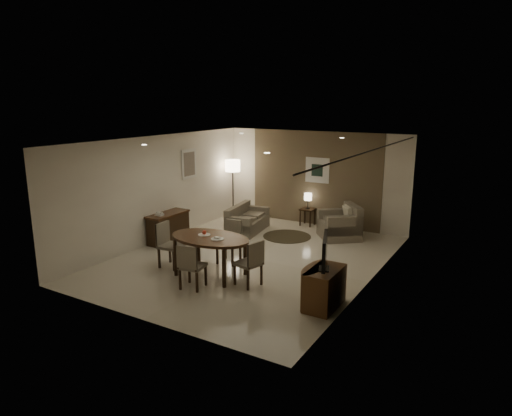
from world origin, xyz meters
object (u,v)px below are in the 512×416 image
Objects in this scene: sofa at (248,219)px; side_table at (307,217)px; chair_left at (171,245)px; dining_table at (210,256)px; chair_near at (193,265)px; armchair at (339,222)px; console_desk at (168,227)px; tv_cabinet at (324,288)px; chair_far at (229,242)px; floor_lamp at (233,189)px; chair_right at (248,263)px.

sofa is 3.02× the size of side_table.
chair_left is 1.95× the size of side_table.
dining_table is 0.71m from chair_near.
armchair is at bearing -83.91° from sofa.
console_desk is 3.11m from chair_near.
chair_near is at bearing -125.50° from chair_left.
console_desk is 5.11m from tv_cabinet.
console_desk is 2.26m from chair_far.
chair_left is at bearing -143.65° from chair_far.
floor_lamp is (-2.30, 4.89, 0.44)m from chair_near.
chair_right is (-1.66, 0.14, 0.11)m from tv_cabinet.
chair_left reaches higher than armchair.
sofa is at bearing -41.37° from floor_lamp.
chair_far is 3.75m from side_table.
chair_near is at bearing -64.85° from floor_lamp.
chair_near reaches higher than armchair.
tv_cabinet is 0.51× the size of dining_table.
side_table is at bearing 53.28° from console_desk.
tv_cabinet is at bearing -4.20° from dining_table.
tv_cabinet is 1.67m from chair_right.
chair_right is at bearing 175.04° from tv_cabinet.
floor_lamp reaches higher than chair_near.
chair_far reaches higher than side_table.
tv_cabinet is 3.63m from chair_left.
console_desk is 1.23× the size of chair_left.
chair_near is at bearing -90.44° from side_table.
dining_table is 4.76m from floor_lamp.
sofa reaches higher than tv_cabinet.
armchair is at bearing -35.93° from chair_left.
tv_cabinet is at bearing -96.93° from chair_left.
dining_table reaches higher than console_desk.
dining_table is 1.94× the size of chair_near.
tv_cabinet is at bearing -62.48° from side_table.
chair_near reaches higher than console_desk.
armchair reaches higher than tv_cabinet.
sofa is at bearing -130.82° from side_table.
console_desk is at bearing 137.31° from sofa.
chair_right reaches higher than tv_cabinet.
chair_far is 0.53× the size of floor_lamp.
armchair is (1.45, 3.03, -0.03)m from chair_far.
dining_table is 0.95m from chair_right.
chair_far is at bearing -115.82° from chair_right.
sofa is at bearing 137.35° from tv_cabinet.
side_table is 0.28× the size of floor_lamp.
chair_left is at bearing -74.28° from floor_lamp.
chair_left reaches higher than chair_far.
chair_right is 0.61× the size of sofa.
chair_far is 1.34m from chair_right.
side_table is at bearing 8.77° from floor_lamp.
side_table is at bearing 117.52° from tv_cabinet.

